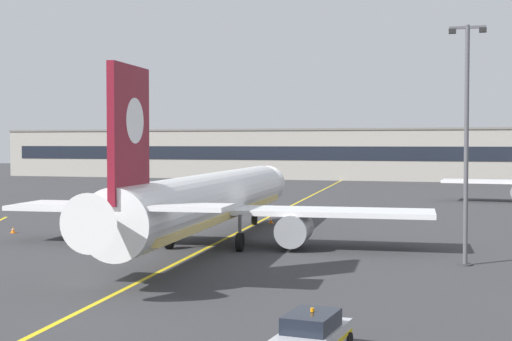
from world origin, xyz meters
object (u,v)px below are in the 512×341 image
object	(u,v)px
apron_lamp_post	(466,141)
safety_cone_by_nose_gear	(271,220)
service_car_nearest	(312,337)
safety_cone_by_port_wing	(13,230)
airliner_foreground	(211,201)

from	to	relation	value
apron_lamp_post	safety_cone_by_nose_gear	xyz separation A→B (m)	(-17.87, 19.65, -7.49)
service_car_nearest	safety_cone_by_port_wing	world-z (taller)	service_car_nearest
airliner_foreground	service_car_nearest	bearing A→B (deg)	-62.94
airliner_foreground	safety_cone_by_nose_gear	world-z (taller)	airliner_foreground
airliner_foreground	service_car_nearest	size ratio (longest dim) A/B	9.51
service_car_nearest	apron_lamp_post	bearing A→B (deg)	77.18
airliner_foreground	apron_lamp_post	size ratio (longest dim) A/B	2.80
apron_lamp_post	safety_cone_by_port_wing	xyz separation A→B (m)	(-36.78, 6.19, -7.49)
airliner_foreground	safety_cone_by_nose_gear	distance (m)	16.62
airliner_foreground	service_car_nearest	world-z (taller)	airliner_foreground
service_car_nearest	safety_cone_by_port_wing	size ratio (longest dim) A/B	7.94
service_car_nearest	safety_cone_by_port_wing	bearing A→B (deg)	138.40
safety_cone_by_port_wing	service_car_nearest	bearing A→B (deg)	-41.60
apron_lamp_post	safety_cone_by_port_wing	world-z (taller)	apron_lamp_post
apron_lamp_post	service_car_nearest	size ratio (longest dim) A/B	3.40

